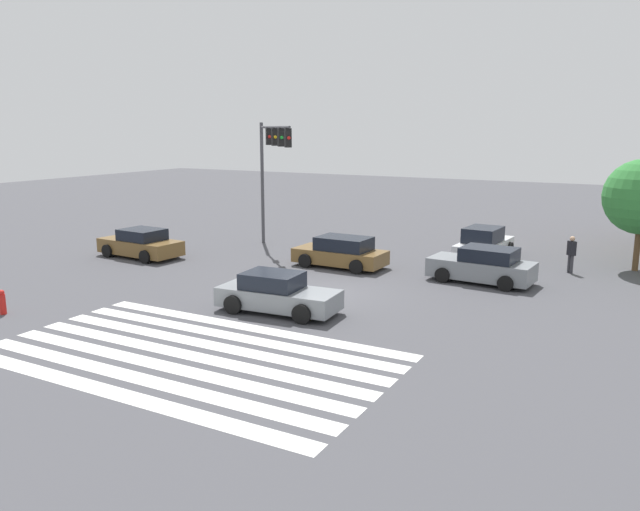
% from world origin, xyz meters
% --- Properties ---
extents(ground_plane, '(111.69, 111.69, 0.00)m').
position_xyz_m(ground_plane, '(0.00, 0.00, 0.00)').
color(ground_plane, '#47474C').
extents(crosswalk_markings, '(11.58, 6.30, 0.01)m').
position_xyz_m(crosswalk_markings, '(0.00, -7.61, 0.00)').
color(crosswalk_markings, silver).
rests_on(crosswalk_markings, ground_plane).
extents(traffic_signal_mast, '(4.75, 4.75, 6.55)m').
position_xyz_m(traffic_signal_mast, '(-6.26, 6.26, 4.98)').
color(traffic_signal_mast, '#47474C').
rests_on(traffic_signal_mast, ground_plane).
extents(car_0, '(4.34, 2.15, 1.38)m').
position_xyz_m(car_0, '(-0.12, -2.86, 0.64)').
color(car_0, gray).
rests_on(car_0, ground_plane).
extents(car_1, '(4.24, 2.10, 1.41)m').
position_xyz_m(car_1, '(-1.41, 4.56, 0.67)').
color(car_1, brown).
rests_on(car_1, ground_plane).
extents(car_2, '(4.32, 2.25, 1.48)m').
position_xyz_m(car_2, '(5.02, 4.78, 0.70)').
color(car_2, gray).
rests_on(car_2, ground_plane).
extents(car_3, '(2.21, 4.51, 1.52)m').
position_xyz_m(car_3, '(3.76, 9.86, 0.69)').
color(car_3, silver).
rests_on(car_3, ground_plane).
extents(car_4, '(4.41, 2.28, 1.41)m').
position_xyz_m(car_4, '(-11.07, 1.79, 0.66)').
color(car_4, brown).
rests_on(car_4, ground_plane).
extents(pedestrian, '(0.41, 0.41, 1.64)m').
position_xyz_m(pedestrian, '(7.97, 8.33, 0.91)').
color(pedestrian, '#38383D').
rests_on(pedestrian, ground_plane).
extents(fire_hydrant, '(0.22, 0.22, 0.86)m').
position_xyz_m(fire_hydrant, '(-8.21, -7.62, 0.43)').
color(fire_hydrant, red).
rests_on(fire_hydrant, ground_plane).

